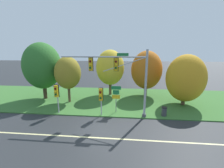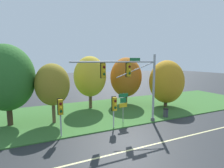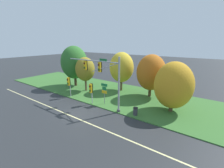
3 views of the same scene
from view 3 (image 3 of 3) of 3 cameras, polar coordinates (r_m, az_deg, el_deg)
name	(u,v)px [view 3 (image 3 of 3)]	position (r m, az deg, el deg)	size (l,w,h in m)	color
ground_plane	(80,112)	(19.22, -12.24, -10.55)	(160.00, 160.00, 0.00)	#282B2D
lane_stripe	(72,116)	(18.53, -15.02, -11.78)	(36.00, 0.16, 0.01)	beige
grass_verge	(117,94)	(24.98, 1.80, -3.76)	(48.00, 11.50, 0.10)	#386B2D
traffic_signal_mast	(103,74)	(18.66, -3.47, 3.86)	(8.48, 0.49, 6.71)	#9EA0A5
pedestrian_signal_near_kerb	(91,89)	(20.46, -8.03, -2.05)	(0.46, 0.55, 2.93)	#9EA0A5
pedestrian_signal_further_along	(69,83)	(23.81, -16.13, 0.49)	(0.46, 0.55, 3.14)	#9EA0A5
route_sign_post	(104,90)	(20.34, -2.95, -2.42)	(1.03, 0.08, 2.96)	slate
tree_nearest_road	(74,63)	(29.42, -14.18, 7.93)	(4.94, 4.94, 7.62)	#423021
tree_left_of_mast	(85,69)	(25.99, -10.21, 5.54)	(3.27, 3.27, 5.85)	brown
tree_behind_signpost	(122,67)	(25.76, 3.66, 6.34)	(4.12, 4.12, 6.68)	brown
tree_mid_verge	(151,73)	(23.57, 14.67, 4.21)	(4.40, 4.40, 6.55)	#4C3823
tree_tall_centre	(173,85)	(19.23, 22.36, -0.46)	(4.53, 4.53, 6.16)	#4C3823
trash_bin	(135,111)	(18.02, 8.89, -10.20)	(0.56, 0.56, 0.93)	#38383D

